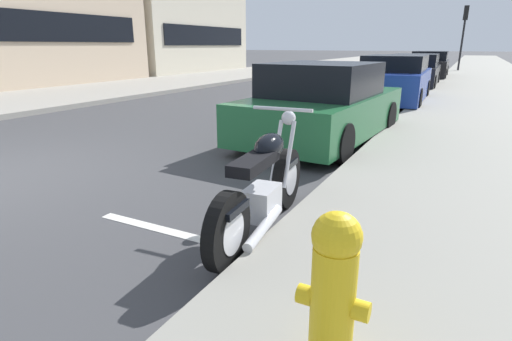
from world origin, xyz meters
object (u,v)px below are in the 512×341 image
object	(u,v)px
parked_car_near_corner	(323,105)
parked_car_across_street	(414,71)
parked_motorcycle	(263,189)
fire_hydrant	(334,288)
traffic_signal_near_corner	(465,24)
parked_car_behind_motorcycle	(429,65)
parked_car_mid_block	(394,80)

from	to	relation	value
parked_car_near_corner	parked_car_across_street	world-z (taller)	parked_car_near_corner
parked_motorcycle	parked_car_near_corner	world-z (taller)	parked_car_near_corner
parked_car_near_corner	fire_hydrant	size ratio (longest dim) A/B	5.00
parked_car_across_street	fire_hydrant	xyz separation A→B (m)	(-16.79, -1.69, -0.07)
parked_car_near_corner	traffic_signal_near_corner	distance (m)	23.11
parked_car_behind_motorcycle	parked_car_across_street	bearing A→B (deg)	177.28
parked_motorcycle	traffic_signal_near_corner	bearing A→B (deg)	-6.21
fire_hydrant	parked_car_behind_motorcycle	bearing A→B (deg)	4.12
parked_car_near_corner	traffic_signal_near_corner	bearing A→B (deg)	-0.09
parked_car_near_corner	parked_car_behind_motorcycle	distance (m)	16.57
fire_hydrant	parked_car_mid_block	bearing A→B (deg)	8.03
parked_car_mid_block	fire_hydrant	xyz separation A→B (m)	(-11.29, -1.59, -0.10)
parked_motorcycle	traffic_signal_near_corner	size ratio (longest dim) A/B	0.53
parked_car_across_street	traffic_signal_near_corner	world-z (taller)	traffic_signal_near_corner
parked_motorcycle	parked_car_behind_motorcycle	distance (m)	20.56
parked_car_across_street	traffic_signal_near_corner	bearing A→B (deg)	-7.89
parked_motorcycle	traffic_signal_near_corner	distance (m)	27.06
parked_car_across_street	fire_hydrant	world-z (taller)	parked_car_across_street
parked_car_across_street	traffic_signal_near_corner	distance (m)	11.93
parked_car_mid_block	parked_car_behind_motorcycle	world-z (taller)	parked_car_mid_block
parked_car_across_street	parked_motorcycle	bearing A→B (deg)	-179.25
parked_car_near_corner	fire_hydrant	xyz separation A→B (m)	(-5.47, -1.89, -0.07)
traffic_signal_near_corner	fire_hydrant	bearing A→B (deg)	-179.26
parked_motorcycle	parked_car_across_street	world-z (taller)	parked_car_across_street
fire_hydrant	traffic_signal_near_corner	distance (m)	28.51
parked_car_behind_motorcycle	fire_hydrant	bearing A→B (deg)	-177.45
parked_motorcycle	fire_hydrant	size ratio (longest dim) A/B	2.47
parked_car_behind_motorcycle	traffic_signal_near_corner	world-z (taller)	traffic_signal_near_corner
parked_motorcycle	parked_car_mid_block	xyz separation A→B (m)	(9.81, 0.47, 0.26)
parked_motorcycle	parked_car_mid_block	bearing A→B (deg)	-1.85
parked_motorcycle	parked_car_across_street	xyz separation A→B (m)	(15.30, 0.57, 0.22)
parked_car_near_corner	fire_hydrant	bearing A→B (deg)	-157.28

